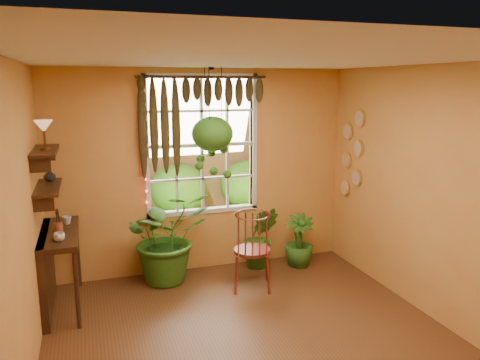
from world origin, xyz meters
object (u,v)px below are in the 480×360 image
Objects in this scene: windsor_chair at (252,261)px; hanging_basket at (212,136)px; potted_plant_left at (167,236)px; counter_ledge at (51,262)px; potted_plant_mid at (260,237)px.

hanging_basket is at bearing 140.65° from windsor_chair.
potted_plant_left is 1.40m from hanging_basket.
potted_plant_mid is at bearing 8.52° from counter_ledge.
hanging_basket reaches higher than potted_plant_mid.
potted_plant_left is at bearing 177.87° from hanging_basket.
potted_plant_left is 1.36× the size of potted_plant_mid.
windsor_chair is 1.63m from hanging_basket.
hanging_basket reaches higher than potted_plant_left.
counter_ledge is at bearing -171.48° from potted_plant_mid.
potted_plant_left is at bearing 167.73° from windsor_chair.
windsor_chair reaches higher than potted_plant_mid.
counter_ledge is 1.01× the size of potted_plant_left.
windsor_chair is at bearing -119.06° from potted_plant_mid.
hanging_basket is (1.97, 0.34, 1.30)m from counter_ledge.
potted_plant_left is at bearing 15.13° from counter_ledge.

